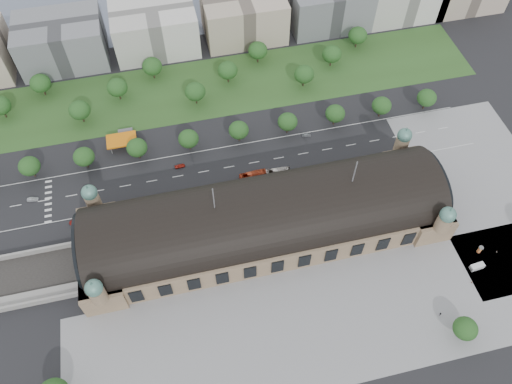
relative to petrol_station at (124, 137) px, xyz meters
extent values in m
plane|color=black|center=(53.91, -65.28, -2.95)|extent=(900.00, 900.00, 0.00)
cube|color=#967B5D|center=(53.91, -65.28, 3.05)|extent=(150.00, 40.00, 12.00)
cube|color=#967B5D|center=(-13.09, -65.28, 3.05)|extent=(16.00, 43.00, 12.00)
cube|color=#967B5D|center=(120.91, -65.28, 3.05)|extent=(16.00, 43.00, 12.00)
cylinder|color=black|center=(53.91, -65.28, 9.05)|extent=(144.00, 37.60, 37.60)
cylinder|color=black|center=(-19.09, -65.28, 11.05)|extent=(1.20, 32.00, 32.00)
cylinder|color=black|center=(126.91, -65.28, 11.05)|extent=(1.20, 32.00, 32.00)
cylinder|color=#967B5D|center=(-13.09, -44.28, 13.05)|extent=(6.00, 6.00, 8.00)
sphere|color=slate|center=(-13.09, -44.28, 18.55)|extent=(6.40, 6.40, 6.40)
cone|color=slate|center=(-13.09, -44.28, 22.55)|extent=(1.00, 1.00, 2.50)
cylinder|color=#967B5D|center=(120.91, -44.28, 13.05)|extent=(6.00, 6.00, 8.00)
sphere|color=slate|center=(120.91, -44.28, 18.55)|extent=(6.40, 6.40, 6.40)
cone|color=slate|center=(120.91, -44.28, 22.55)|extent=(1.00, 1.00, 2.50)
cylinder|color=#967B5D|center=(-13.09, -86.28, 13.05)|extent=(6.00, 6.00, 8.00)
sphere|color=slate|center=(-13.09, -86.28, 18.55)|extent=(6.40, 6.40, 6.40)
cone|color=slate|center=(-13.09, -86.28, 22.55)|extent=(1.00, 1.00, 2.50)
cylinder|color=#967B5D|center=(120.91, -86.28, 13.05)|extent=(6.00, 6.00, 8.00)
sphere|color=slate|center=(120.91, -86.28, 18.55)|extent=(6.40, 6.40, 6.40)
cone|color=slate|center=(120.91, -86.28, 22.55)|extent=(1.00, 1.00, 2.50)
cylinder|color=#59595B|center=(33.91, -65.28, 28.55)|extent=(0.50, 0.50, 12.00)
cylinder|color=#59595B|center=(88.91, -65.28, 28.55)|extent=(0.50, 0.50, 12.00)
cube|color=gray|center=(63.91, -109.28, -2.95)|extent=(190.00, 48.00, 0.12)
cube|color=gray|center=(156.91, -65.28, -2.95)|extent=(56.00, 100.00, 0.12)
cube|color=black|center=(33.91, -27.28, -2.95)|extent=(260.00, 26.00, 0.10)
cube|color=#2B4C1E|center=(38.91, 27.72, -2.95)|extent=(300.00, 45.00, 0.10)
cube|color=orange|center=(-1.09, -3.28, 1.75)|extent=(14.00, 9.00, 0.70)
cube|color=#59595B|center=(0.91, 2.72, -1.35)|extent=(7.00, 5.00, 3.20)
cylinder|color=#59595B|center=(-6.59, -0.08, -0.75)|extent=(0.50, 0.50, 4.40)
cylinder|color=#59595B|center=(4.41, -0.08, -0.75)|extent=(0.50, 0.50, 4.40)
cylinder|color=#59595B|center=(-6.59, -6.48, -0.75)|extent=(0.50, 0.50, 4.40)
cylinder|color=#59595B|center=(4.41, -6.48, -0.75)|extent=(0.50, 0.50, 4.40)
cube|color=slate|center=(-26.09, 67.72, 9.05)|extent=(45.00, 32.00, 24.00)
cube|color=silver|center=(23.91, 67.72, 9.05)|extent=(45.00, 32.00, 24.00)
cube|color=#BDA995|center=(73.91, 67.72, 9.05)|extent=(45.00, 32.00, 24.00)
cube|color=slate|center=(123.91, 67.72, 9.05)|extent=(45.00, 32.00, 24.00)
cylinder|color=#2D2116|center=(-42.09, -12.28, -0.79)|extent=(0.70, 0.70, 4.32)
ellipsoid|color=#1D4619|center=(-42.09, -12.28, 4.49)|extent=(9.60, 9.60, 8.16)
cylinder|color=#2D2116|center=(-18.09, -12.28, -0.79)|extent=(0.70, 0.70, 4.32)
ellipsoid|color=#1D4619|center=(-18.09, -12.28, 4.49)|extent=(9.60, 9.60, 8.16)
cylinder|color=#2D2116|center=(5.91, -12.28, -0.79)|extent=(0.70, 0.70, 4.32)
ellipsoid|color=#1D4619|center=(5.91, -12.28, 4.49)|extent=(9.60, 9.60, 8.16)
cylinder|color=#2D2116|center=(29.91, -12.28, -0.79)|extent=(0.70, 0.70, 4.32)
ellipsoid|color=#1D4619|center=(29.91, -12.28, 4.49)|extent=(9.60, 9.60, 8.16)
cylinder|color=#2D2116|center=(53.91, -12.28, -0.79)|extent=(0.70, 0.70, 4.32)
ellipsoid|color=#1D4619|center=(53.91, -12.28, 4.49)|extent=(9.60, 9.60, 8.16)
cylinder|color=#2D2116|center=(77.91, -12.28, -0.79)|extent=(0.70, 0.70, 4.32)
ellipsoid|color=#1D4619|center=(77.91, -12.28, 4.49)|extent=(9.60, 9.60, 8.16)
cylinder|color=#2D2116|center=(101.91, -12.28, -0.79)|extent=(0.70, 0.70, 4.32)
ellipsoid|color=#1D4619|center=(101.91, -12.28, 4.49)|extent=(9.60, 9.60, 8.16)
cylinder|color=#2D2116|center=(125.91, -12.28, -0.79)|extent=(0.70, 0.70, 4.32)
ellipsoid|color=#1D4619|center=(125.91, -12.28, 4.49)|extent=(9.60, 9.60, 8.16)
cylinder|color=#2D2116|center=(149.91, -12.28, -0.79)|extent=(0.70, 0.70, 4.32)
ellipsoid|color=#1D4619|center=(149.91, -12.28, 4.49)|extent=(9.60, 9.60, 8.16)
cylinder|color=#2D2116|center=(-57.09, 29.72, -0.61)|extent=(0.70, 0.70, 4.68)
ellipsoid|color=#1D4619|center=(-57.09, 29.72, 5.11)|extent=(10.40, 10.40, 8.84)
cylinder|color=#2D2116|center=(-38.09, 41.72, -0.61)|extent=(0.70, 0.70, 4.68)
ellipsoid|color=#1D4619|center=(-38.09, 41.72, 5.11)|extent=(10.40, 10.40, 8.84)
cylinder|color=#2D2116|center=(-19.09, 17.72, -0.61)|extent=(0.70, 0.70, 4.68)
ellipsoid|color=#1D4619|center=(-19.09, 17.72, 5.11)|extent=(10.40, 10.40, 8.84)
cylinder|color=#2D2116|center=(-0.09, 29.72, -0.61)|extent=(0.70, 0.70, 4.68)
ellipsoid|color=#1D4619|center=(-0.09, 29.72, 5.11)|extent=(10.40, 10.40, 8.84)
cylinder|color=#2D2116|center=(18.91, 41.72, -0.61)|extent=(0.70, 0.70, 4.68)
ellipsoid|color=#1D4619|center=(18.91, 41.72, 5.11)|extent=(10.40, 10.40, 8.84)
cylinder|color=#2D2116|center=(37.91, 17.72, -0.61)|extent=(0.70, 0.70, 4.68)
ellipsoid|color=#1D4619|center=(37.91, 17.72, 5.11)|extent=(10.40, 10.40, 8.84)
cylinder|color=#2D2116|center=(56.91, 29.72, -0.61)|extent=(0.70, 0.70, 4.68)
ellipsoid|color=#1D4619|center=(56.91, 29.72, 5.11)|extent=(10.40, 10.40, 8.84)
cylinder|color=#2D2116|center=(75.91, 41.72, -0.61)|extent=(0.70, 0.70, 4.68)
ellipsoid|color=#1D4619|center=(75.91, 41.72, 5.11)|extent=(10.40, 10.40, 8.84)
cylinder|color=#2D2116|center=(94.91, 17.72, -0.61)|extent=(0.70, 0.70, 4.68)
ellipsoid|color=#1D4619|center=(94.91, 17.72, 5.11)|extent=(10.40, 10.40, 8.84)
cylinder|color=#2D2116|center=(113.91, 29.72, -0.61)|extent=(0.70, 0.70, 4.68)
ellipsoid|color=#1D4619|center=(113.91, 29.72, 5.11)|extent=(10.40, 10.40, 8.84)
cylinder|color=#2D2116|center=(132.91, 41.72, -0.61)|extent=(0.70, 0.70, 4.68)
ellipsoid|color=#1D4619|center=(132.91, 41.72, 5.11)|extent=(10.40, 10.40, 8.84)
cylinder|color=#2D2116|center=(113.91, -125.28, -0.97)|extent=(0.70, 0.70, 3.96)
ellipsoid|color=#1D4619|center=(113.91, -125.28, 3.87)|extent=(9.00, 9.00, 7.65)
imported|color=gray|center=(-42.68, -26.02, -2.18)|extent=(4.84, 2.20, 1.54)
imported|color=maroon|center=(23.65, -22.05, -2.26)|extent=(4.96, 2.44, 1.39)
imported|color=#181845|center=(53.32, -37.54, -2.21)|extent=(4.45, 2.06, 1.48)
imported|color=slate|center=(86.50, -16.90, -2.28)|extent=(4.22, 1.94, 1.34)
imported|color=silver|center=(127.74, -34.61, -2.29)|extent=(4.81, 2.30, 1.32)
imported|color=black|center=(-7.58, -41.72, -2.20)|extent=(4.74, 3.66, 1.50)
imported|color=maroon|center=(-24.45, -41.47, -2.14)|extent=(6.19, 5.71, 1.61)
imported|color=#191946|center=(-7.43, -40.28, -2.19)|extent=(5.66, 4.21, 1.52)
imported|color=#595B61|center=(-11.74, -44.28, -2.17)|extent=(4.93, 3.70, 1.56)
imported|color=silver|center=(3.43, -42.64, -2.12)|extent=(5.16, 4.17, 1.65)
imported|color=#9A9BA2|center=(29.36, -44.28, -2.14)|extent=(6.36, 5.20, 1.61)
imported|color=black|center=(31.73, -44.28, -2.19)|extent=(5.46, 4.83, 1.52)
imported|color=#BC3D1E|center=(55.46, -35.81, -1.21)|extent=(12.66, 3.60, 3.49)
imported|color=beige|center=(67.10, -36.37, -1.31)|extent=(11.88, 3.46, 3.27)
imported|color=#B9B7AC|center=(65.63, -38.28, -1.32)|extent=(11.88, 3.83, 3.25)
cube|color=silver|center=(133.29, -101.29, -1.73)|extent=(5.82, 2.75, 2.45)
cube|color=silver|center=(131.23, -101.47, -2.10)|extent=(1.68, 2.19, 1.69)
cylinder|color=#C7314C|center=(137.78, -94.62, -1.25)|extent=(1.58, 1.58, 3.39)
cylinder|color=#59595B|center=(137.78, -94.62, 0.55)|extent=(1.92, 1.92, 0.28)
imported|color=gray|center=(128.28, -106.93, -2.16)|extent=(0.62, 0.69, 1.58)
imported|color=gray|center=(144.81, -96.64, -2.11)|extent=(0.65, 0.91, 1.68)
imported|color=gray|center=(110.05, -116.41, -2.03)|extent=(1.28, 1.08, 1.84)
camera|label=1|loc=(25.35, -170.97, 179.44)|focal=35.00mm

